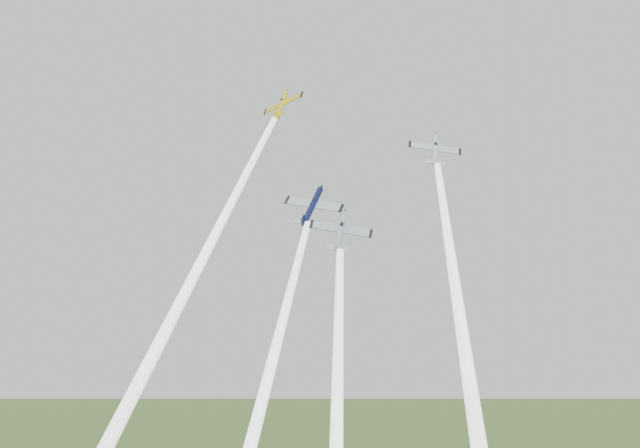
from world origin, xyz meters
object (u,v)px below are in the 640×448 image
at_px(plane_yellow, 282,105).
at_px(plane_navy, 312,206).
at_px(plane_silver_right, 435,149).
at_px(plane_silver_low, 340,231).

bearing_deg(plane_yellow, plane_navy, -29.55).
bearing_deg(plane_silver_right, plane_yellow, 153.78).
relative_size(plane_yellow, plane_silver_right, 1.03).
bearing_deg(plane_silver_low, plane_yellow, 114.36).
bearing_deg(plane_yellow, plane_silver_right, 10.46).
distance_m(plane_yellow, plane_silver_right, 26.81).
bearing_deg(plane_yellow, plane_silver_low, -32.93).
xyz_separation_m(plane_navy, plane_silver_low, (7.45, -9.55, -5.09)).
relative_size(plane_yellow, plane_silver_low, 0.98).
height_order(plane_yellow, plane_silver_right, plane_yellow).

